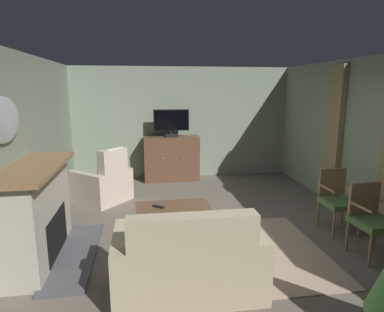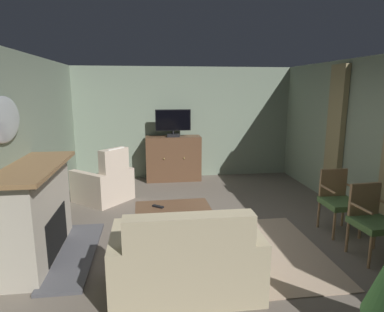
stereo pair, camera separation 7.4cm
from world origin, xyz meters
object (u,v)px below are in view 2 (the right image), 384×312
at_px(television, 173,122).
at_px(side_chair_far_end, 372,218).
at_px(wall_mirror_oval, 4,120).
at_px(armchair_in_far_corner, 105,184).
at_px(coffee_table, 173,209).
at_px(sofa_floral, 186,263).
at_px(tv_remote, 158,206).
at_px(tv_cabinet, 173,159).
at_px(side_chair_mid_row, 338,199).
at_px(fireplace, 37,214).

height_order(television, side_chair_far_end, television).
distance_m(wall_mirror_oval, armchair_in_far_corner, 2.63).
bearing_deg(side_chair_far_end, television, 119.73).
xyz_separation_m(coffee_table, sofa_floral, (0.04, -1.32, -0.09)).
relative_size(television, tv_remote, 4.61).
height_order(wall_mirror_oval, armchair_in_far_corner, wall_mirror_oval).
relative_size(coffee_table, sofa_floral, 0.69).
height_order(tv_cabinet, armchair_in_far_corner, armchair_in_far_corner).
relative_size(television, sofa_floral, 0.52).
bearing_deg(television, tv_cabinet, 90.00).
bearing_deg(tv_cabinet, armchair_in_far_corner, -137.64).
bearing_deg(coffee_table, side_chair_mid_row, -2.63).
xyz_separation_m(tv_remote, side_chair_far_end, (2.62, -0.82, 0.02)).
xyz_separation_m(wall_mirror_oval, television, (2.18, 3.29, -0.39)).
distance_m(wall_mirror_oval, side_chair_far_end, 4.55).
height_order(sofa_floral, side_chair_mid_row, sofa_floral).
relative_size(coffee_table, armchair_in_far_corner, 0.87).
bearing_deg(side_chair_far_end, armchair_in_far_corner, 144.01).
relative_size(fireplace, tv_cabinet, 1.41).
height_order(fireplace, wall_mirror_oval, wall_mirror_oval).
bearing_deg(tv_cabinet, tv_remote, -98.37).
height_order(armchair_in_far_corner, side_chair_far_end, armchair_in_far_corner).
bearing_deg(armchair_in_far_corner, side_chair_mid_row, -27.26).
distance_m(fireplace, tv_cabinet, 3.86).
bearing_deg(sofa_floral, tv_remote, 100.80).
distance_m(tv_remote, side_chair_mid_row, 2.62).
bearing_deg(wall_mirror_oval, television, 56.43).
height_order(television, sofa_floral, television).
xyz_separation_m(television, armchair_in_far_corner, (-1.39, -1.21, -1.02)).
bearing_deg(side_chair_mid_row, fireplace, -176.65).
bearing_deg(side_chair_far_end, coffee_table, 160.38).
bearing_deg(television, armchair_in_far_corner, -138.85).
bearing_deg(wall_mirror_oval, armchair_in_far_corner, 69.07).
height_order(wall_mirror_oval, television, wall_mirror_oval).
relative_size(wall_mirror_oval, tv_remote, 5.40).
bearing_deg(side_chair_far_end, tv_cabinet, 119.39).
xyz_separation_m(fireplace, television, (1.94, 3.29, 0.77)).
bearing_deg(television, side_chair_far_end, -60.27).
distance_m(armchair_in_far_corner, side_chair_far_end, 4.40).
height_order(television, coffee_table, television).
xyz_separation_m(wall_mirror_oval, armchair_in_far_corner, (0.79, 2.08, -1.41)).
height_order(coffee_table, armchair_in_far_corner, armchair_in_far_corner).
xyz_separation_m(fireplace, sofa_floral, (1.73, -0.97, -0.24)).
distance_m(fireplace, sofa_floral, 2.00).
xyz_separation_m(wall_mirror_oval, sofa_floral, (1.98, -0.97, -1.40)).
relative_size(tv_remote, side_chair_far_end, 0.19).
bearing_deg(fireplace, armchair_in_far_corner, 75.24).
bearing_deg(tv_remote, side_chair_far_end, 20.43).
bearing_deg(television, coffee_table, -94.72).
xyz_separation_m(fireplace, side_chair_far_end, (4.11, -0.51, -0.07)).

